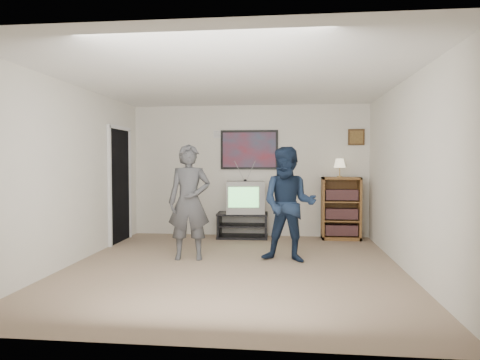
% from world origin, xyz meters
% --- Properties ---
extents(room_shell, '(4.51, 5.00, 2.51)m').
position_xyz_m(room_shell, '(0.00, 0.35, 1.25)').
color(room_shell, brown).
rests_on(room_shell, ground).
extents(media_stand, '(0.96, 0.55, 0.47)m').
position_xyz_m(media_stand, '(-0.10, 2.23, 0.23)').
color(media_stand, black).
rests_on(media_stand, room_shell).
extents(crt_television, '(0.77, 0.67, 0.59)m').
position_xyz_m(crt_television, '(-0.05, 2.23, 0.76)').
color(crt_television, gray).
rests_on(crt_television, media_stand).
extents(bookshelf, '(0.69, 0.40, 1.14)m').
position_xyz_m(bookshelf, '(1.71, 2.28, 0.57)').
color(bookshelf, brown).
rests_on(bookshelf, room_shell).
extents(table_lamp, '(0.21, 0.21, 0.34)m').
position_xyz_m(table_lamp, '(1.67, 2.25, 1.31)').
color(table_lamp, '#FFF0C1').
rests_on(table_lamp, bookshelf).
extents(person_tall, '(0.66, 0.48, 1.68)m').
position_xyz_m(person_tall, '(-0.70, 0.41, 0.84)').
color(person_tall, '#3E3E41').
rests_on(person_tall, room_shell).
extents(person_short, '(0.90, 0.75, 1.64)m').
position_xyz_m(person_short, '(0.74, 0.41, 0.82)').
color(person_short, '#132036').
rests_on(person_short, room_shell).
extents(controller_left, '(0.06, 0.12, 0.03)m').
position_xyz_m(controller_left, '(-0.73, 0.66, 1.24)').
color(controller_left, white).
rests_on(controller_left, person_tall).
extents(controller_right, '(0.06, 0.12, 0.03)m').
position_xyz_m(controller_right, '(0.77, 0.60, 1.11)').
color(controller_right, white).
rests_on(controller_right, person_short).
extents(poster, '(1.10, 0.03, 0.75)m').
position_xyz_m(poster, '(0.00, 2.48, 1.65)').
color(poster, black).
rests_on(poster, room_shell).
extents(air_vent, '(0.28, 0.02, 0.14)m').
position_xyz_m(air_vent, '(-0.55, 2.48, 1.95)').
color(air_vent, white).
rests_on(air_vent, room_shell).
extents(small_picture, '(0.30, 0.03, 0.30)m').
position_xyz_m(small_picture, '(2.00, 2.48, 1.88)').
color(small_picture, black).
rests_on(small_picture, room_shell).
extents(doorway, '(0.03, 0.85, 2.00)m').
position_xyz_m(doorway, '(-2.23, 1.60, 1.00)').
color(doorway, black).
rests_on(doorway, room_shell).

